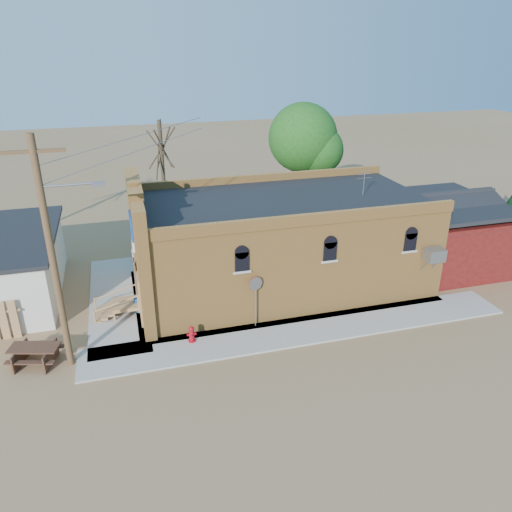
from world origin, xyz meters
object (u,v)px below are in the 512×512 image
object	(u,v)px
utility_pole	(53,253)
picnic_table	(35,353)
brick_bar	(276,243)
trash_barrel	(139,304)
stop_sign	(256,288)
fire_hydrant	(192,334)

from	to	relation	value
utility_pole	picnic_table	distance (m)	4.48
brick_bar	trash_barrel	xyz separation A→B (m)	(-6.94, -0.93, -1.90)
picnic_table	trash_barrel	bearing A→B (deg)	51.09
brick_bar	stop_sign	distance (m)	4.27
trash_barrel	picnic_table	world-z (taller)	trash_barrel
utility_pole	trash_barrel	world-z (taller)	utility_pole
fire_hydrant	stop_sign	size ratio (longest dim) A/B	0.30
trash_barrel	picnic_table	distance (m)	5.16
brick_bar	fire_hydrant	bearing A→B (deg)	-140.33
brick_bar	utility_pole	size ratio (longest dim) A/B	1.82
utility_pole	picnic_table	bearing A→B (deg)	164.68
fire_hydrant	trash_barrel	size ratio (longest dim) A/B	1.00
stop_sign	picnic_table	size ratio (longest dim) A/B	1.10
brick_bar	picnic_table	distance (m)	11.95
utility_pole	stop_sign	distance (m)	8.22
brick_bar	stop_sign	size ratio (longest dim) A/B	6.77
stop_sign	picnic_table	world-z (taller)	stop_sign
brick_bar	utility_pole	distance (m)	10.96
fire_hydrant	picnic_table	distance (m)	6.14
utility_pole	picnic_table	size ratio (longest dim) A/B	4.10
brick_bar	picnic_table	world-z (taller)	brick_bar
trash_barrel	picnic_table	bearing A→B (deg)	-144.56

